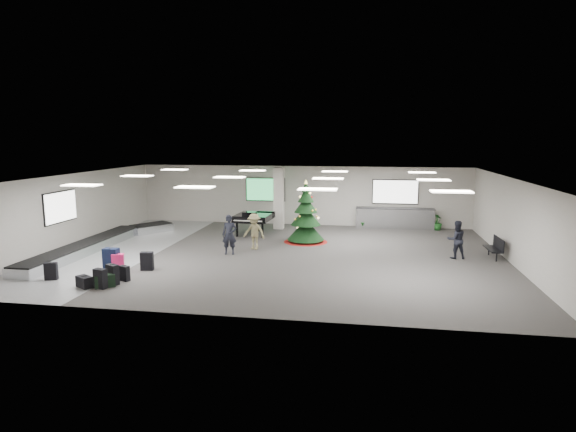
% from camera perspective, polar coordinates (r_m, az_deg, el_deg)
% --- Properties ---
extents(ground, '(18.00, 18.00, 0.00)m').
position_cam_1_polar(ground, '(19.74, -1.17, -4.58)').
color(ground, '#383533').
rests_on(ground, ground).
extents(room_envelope, '(18.02, 14.02, 3.21)m').
position_cam_1_polar(room_envelope, '(20.04, -1.92, 2.41)').
color(room_envelope, '#ADA99E').
rests_on(room_envelope, ground).
extents(baggage_carousel, '(2.28, 9.71, 0.43)m').
position_cam_1_polar(baggage_carousel, '(22.38, -21.39, -3.00)').
color(baggage_carousel, silver).
rests_on(baggage_carousel, ground).
extents(service_counter, '(4.05, 0.65, 1.08)m').
position_cam_1_polar(service_counter, '(25.87, 12.53, -0.24)').
color(service_counter, silver).
rests_on(service_counter, ground).
extents(suitcase_0, '(0.45, 0.33, 0.65)m').
position_cam_1_polar(suitcase_0, '(16.46, -21.35, -6.92)').
color(suitcase_0, black).
rests_on(suitcase_0, ground).
extents(suitcase_1, '(0.48, 0.39, 0.68)m').
position_cam_1_polar(suitcase_1, '(16.75, -20.07, -6.52)').
color(suitcase_1, black).
rests_on(suitcase_1, ground).
extents(pink_suitcase, '(0.47, 0.37, 0.67)m').
position_cam_1_polar(pink_suitcase, '(18.19, -19.49, -5.26)').
color(pink_suitcase, '#F31F68').
rests_on(pink_suitcase, ground).
extents(suitcase_3, '(0.48, 0.33, 0.69)m').
position_cam_1_polar(suitcase_3, '(18.11, -16.37, -5.15)').
color(suitcase_3, black).
rests_on(suitcase_3, ground).
extents(navy_suitcase, '(0.54, 0.32, 0.85)m').
position_cam_1_polar(navy_suitcase, '(18.40, -20.20, -4.87)').
color(navy_suitcase, black).
rests_on(navy_suitcase, ground).
extents(suitcase_5, '(0.44, 0.32, 0.61)m').
position_cam_1_polar(suitcase_5, '(18.08, -26.27, -5.88)').
color(suitcase_5, black).
rests_on(suitcase_5, ground).
extents(green_duffel, '(0.68, 0.60, 0.43)m').
position_cam_1_polar(green_duffel, '(16.57, -20.89, -7.19)').
color(green_duffel, black).
rests_on(green_duffel, ground).
extents(suitcase_7, '(0.40, 0.30, 0.53)m').
position_cam_1_polar(suitcase_7, '(17.03, -18.82, -6.45)').
color(suitcase_7, black).
rests_on(suitcase_7, ground).
extents(black_duffel, '(0.64, 0.55, 0.39)m').
position_cam_1_polar(black_duffel, '(16.77, -22.99, -7.20)').
color(black_duffel, black).
rests_on(black_duffel, ground).
extents(christmas_tree, '(2.01, 2.01, 2.86)m').
position_cam_1_polar(christmas_tree, '(21.92, 2.11, -0.57)').
color(christmas_tree, maroon).
rests_on(christmas_tree, ground).
extents(grand_piano, '(1.74, 2.17, 1.20)m').
position_cam_1_polar(grand_piano, '(23.65, -4.11, -0.17)').
color(grand_piano, black).
rests_on(grand_piano, ground).
extents(bench, '(0.49, 1.34, 0.84)m').
position_cam_1_polar(bench, '(20.70, 23.38, -3.35)').
color(bench, black).
rests_on(bench, ground).
extents(traveler_a, '(0.65, 0.48, 1.63)m').
position_cam_1_polar(traveler_a, '(19.76, -6.95, -2.21)').
color(traveler_a, black).
rests_on(traveler_a, ground).
extents(traveler_b, '(1.12, 0.83, 1.54)m').
position_cam_1_polar(traveler_b, '(20.54, -4.03, -1.85)').
color(traveler_b, '#867C53').
rests_on(traveler_b, ground).
extents(traveler_bench, '(0.83, 0.70, 1.51)m').
position_cam_1_polar(traveler_bench, '(20.07, 19.32, -2.66)').
color(traveler_bench, black).
rests_on(traveler_bench, ground).
extents(potted_plant_left, '(0.50, 0.51, 0.72)m').
position_cam_1_polar(potted_plant_left, '(25.71, 8.91, -0.60)').
color(potted_plant_left, '#164616').
rests_on(potted_plant_left, ground).
extents(potted_plant_right, '(0.64, 0.64, 0.84)m').
position_cam_1_polar(potted_plant_right, '(25.96, 17.29, -0.68)').
color(potted_plant_right, '#164616').
rests_on(potted_plant_right, ground).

